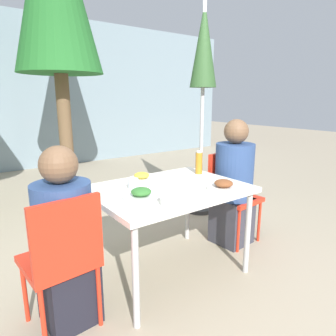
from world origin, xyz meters
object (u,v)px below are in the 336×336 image
Objects in this scene: chair_right at (230,189)px; salad_bowl at (171,200)px; person_right at (233,187)px; closed_umbrella at (203,60)px; drinking_cup at (133,184)px; person_left at (65,243)px; bottle at (199,163)px; chair_left at (63,254)px.

chair_right reaches higher than salad_bowl.
closed_umbrella reaches higher than person_right.
drinking_cup reaches higher than salad_bowl.
person_left is 1.36m from bottle.
closed_umbrella reaches higher than drinking_cup.
chair_left is 0.77× the size of person_left.
person_right is at bearing -111.59° from closed_umbrella.
person_right is 1.13m from salad_bowl.
chair_left is 1.72m from person_right.
salad_bowl is at bearing 16.10° from person_right.
bottle is (-0.40, 0.03, 0.32)m from chair_right.
bottle is at bearing 36.01° from salad_bowl.
person_left is at bearing 2.73° from chair_right.
person_right is 14.46× the size of drinking_cup.
chair_left is 0.72m from drinking_cup.
drinking_cup is 0.43m from salad_bowl.
chair_left is at bearing -122.02° from person_left.
closed_umbrella is at bearing 22.54° from chair_left.
person_right is 1.54m from closed_umbrella.
bottle is 0.73m from drinking_cup.
person_left is at bearing 57.98° from chair_left.
bottle is (-0.68, -0.71, -1.00)m from closed_umbrella.
drinking_cup is at bearing -6.41° from person_right.
salad_bowl is at bearing -138.45° from closed_umbrella.
bottle is (-0.35, 0.11, 0.26)m from person_right.
chair_right is (1.70, 0.21, -0.02)m from person_left.
bottle is (1.35, 0.32, 0.32)m from chair_left.
chair_left is 1.42m from bottle.
closed_umbrella reaches higher than chair_left.
person_left reaches higher than bottle.
salad_bowl is (0.62, -0.26, 0.23)m from person_left.
closed_umbrella is (0.28, 0.74, 1.32)m from chair_right.
closed_umbrella is at bearing 29.23° from drinking_cup.
person_right reaches higher than salad_bowl.
bottle reaches higher than chair_left.
drinking_cup is (-1.12, -0.05, 0.26)m from chair_right.
chair_left is 0.10m from person_left.
bottle is at bearing 5.90° from person_left.
bottle is at bearing -8.25° from chair_right.
salad_bowl is at bearing -85.39° from drinking_cup.
person_right is at bearing 2.62° from chair_left.
closed_umbrella is (2.03, 1.04, 1.32)m from chair_left.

